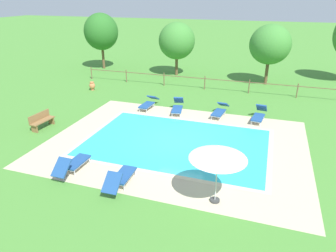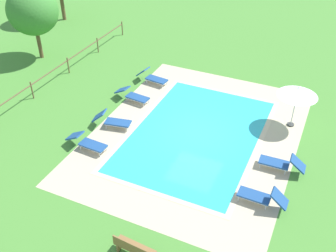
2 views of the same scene
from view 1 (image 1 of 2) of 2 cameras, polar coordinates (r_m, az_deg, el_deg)
ground_plane at (r=15.46m, az=1.55°, el=-3.02°), size 160.00×160.00×0.00m
pool_deck_paving at (r=15.46m, az=1.55°, el=-3.01°), size 12.60×9.61×0.01m
swimming_pool_water at (r=15.46m, az=1.55°, el=-3.01°), size 8.85×5.87×0.01m
pool_coping_rim at (r=15.46m, az=1.55°, el=-2.99°), size 9.33×6.35×0.01m
sun_lounger_north_near_steps at (r=19.24m, az=1.79°, el=3.63°), size 0.97×2.04×0.88m
sun_lounger_north_mid at (r=12.10m, az=-8.83°, el=-9.42°), size 0.65×2.00×0.86m
sun_lounger_north_far at (r=18.94m, az=9.65°, el=2.91°), size 0.82×2.11×0.74m
sun_lounger_north_end at (r=18.70m, az=16.60°, el=2.03°), size 0.84×2.02×0.88m
sun_lounger_south_near_corner at (r=20.01m, az=-3.63°, el=4.31°), size 0.71×2.09×0.74m
sun_lounger_south_mid at (r=13.44m, az=-17.34°, el=-6.70°), size 0.63×1.98×0.88m
patio_umbrella_open_foreground at (r=10.43m, az=9.34°, el=-4.97°), size 1.99×1.99×2.25m
wooden_bench_lawn_side at (r=18.30m, az=-22.49°, el=1.02°), size 0.55×1.53×0.87m
terracotta_urn_near_fence at (r=24.57m, az=-13.94°, el=7.29°), size 0.44×0.44×0.65m
perimeter_fence at (r=24.17m, az=6.88°, el=8.38°), size 20.26×0.08×1.05m
tree_far_west at (r=31.39m, az=-12.35°, el=16.77°), size 3.25×3.25×5.28m
tree_west_mid at (r=28.10m, az=1.65°, el=15.56°), size 3.20×3.20×4.68m
tree_centre at (r=26.20m, az=18.49°, el=14.19°), size 3.22×3.22×4.78m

